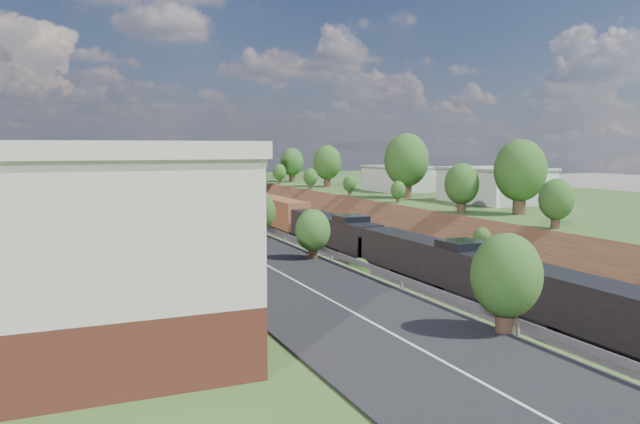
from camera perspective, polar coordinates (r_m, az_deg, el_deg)
platform_right at (r=92.30m, az=17.02°, el=-0.08°), size 44.00×180.00×5.00m
embankment_left at (r=72.55m, az=-10.64°, el=-3.50°), size 10.00×180.00×10.00m
embankment_right at (r=80.21m, az=4.88°, el=-2.51°), size 10.00×180.00×10.00m
rail_left_track at (r=74.79m, az=-4.35°, el=-3.06°), size 1.58×180.00×0.18m
rail_right_track at (r=76.62m, az=-0.66°, el=-2.83°), size 1.58×180.00×0.18m
road at (r=71.06m, az=-14.26°, el=0.33°), size 8.00×180.00×0.10m
guardrail at (r=71.57m, az=-11.01°, el=0.84°), size 0.10×171.00×0.70m
commercial_building at (r=47.99m, az=-24.97°, el=1.45°), size 14.30×62.30×7.00m
overpass at (r=134.69m, az=-11.95°, el=2.92°), size 24.50×8.30×7.40m
white_building_near at (r=79.75m, az=15.63°, el=2.29°), size 9.00×12.00×4.00m
white_building_far at (r=97.56m, az=7.25°, el=2.99°), size 8.00×10.00×3.60m
tree_right_large at (r=66.28m, az=17.84°, el=3.58°), size 5.25×5.25×7.61m
tree_left_crest at (r=33.67m, az=2.99°, el=-2.22°), size 2.45×2.45×3.55m
freight_train at (r=101.82m, az=-6.60°, el=0.77°), size 3.09×157.44×4.61m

